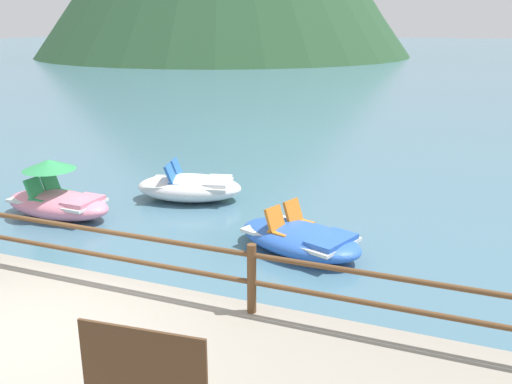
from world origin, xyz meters
The scene contains 6 objects.
ground_plane centered at (0.00, 40.00, 0.00)m, with size 200.00×200.00×0.00m, color #477084.
dock_railing centered at (0.00, 1.55, 0.98)m, with size 23.92×0.12×0.95m.
sign_board centered at (2.41, -1.01, 1.13)m, with size 1.18×0.16×1.19m.
pedal_boat_0 centered at (-3.29, 4.47, 0.40)m, with size 2.56×1.24×1.25m.
pedal_boat_1 centered at (2.11, 4.58, 0.26)m, with size 2.79×2.10×0.84m.
pedal_boat_3 centered at (-1.21, 6.56, 0.31)m, with size 2.71×1.88×0.91m.
Camera 1 is at (4.81, -4.45, 4.05)m, focal length 38.99 mm.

